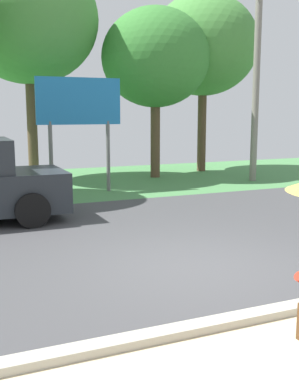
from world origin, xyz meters
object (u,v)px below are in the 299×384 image
at_px(utility_pole, 257,71).
at_px(tree_left_far, 155,58).
at_px(tree_right_far, 203,46).
at_px(tree_right_mid, 28,19).
at_px(roadside_billboard, 79,110).

relative_size(utility_pole, tree_left_far, 1.18).
xyz_separation_m(tree_left_far, tree_right_far, (2.59, 1.01, 0.71)).
bearing_deg(tree_left_far, utility_pole, -37.76).
height_order(tree_left_far, tree_right_mid, tree_right_mid).
relative_size(roadside_billboard, tree_right_far, 0.49).
bearing_deg(tree_right_far, utility_pole, -84.44).
relative_size(utility_pole, tree_right_mid, 0.94).
distance_m(roadside_billboard, tree_left_far, 4.67).
height_order(roadside_billboard, tree_right_mid, tree_right_mid).
distance_m(tree_right_mid, tree_right_far, 7.06).
bearing_deg(tree_right_far, tree_right_mid, -178.95).
distance_m(roadside_billboard, tree_right_far, 7.48).
bearing_deg(tree_left_far, roadside_billboard, -146.70).
height_order(utility_pole, tree_left_far, utility_pole).
bearing_deg(tree_right_mid, tree_left_far, -11.16).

